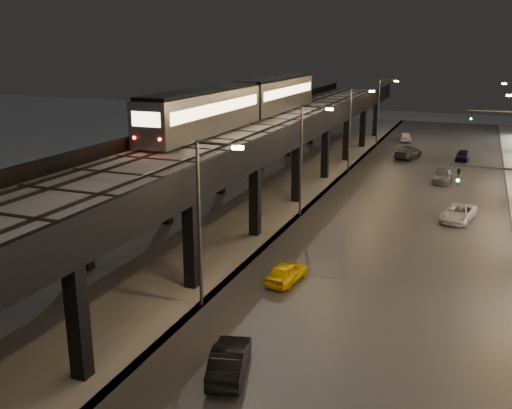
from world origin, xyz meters
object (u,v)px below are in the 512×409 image
(car_far_white, at_px, (405,137))
(car_onc_red, at_px, (462,156))
(subway_train, at_px, (246,101))
(car_mid_dark, at_px, (408,153))
(car_onc_dark, at_px, (458,214))
(car_onc_white, at_px, (443,177))
(car_taxi, at_px, (287,273))
(car_near_white, at_px, (229,361))

(car_far_white, bearing_deg, car_onc_red, 114.01)
(subway_train, xyz_separation_m, car_mid_dark, (13.06, 20.39, -7.62))
(car_onc_dark, bearing_deg, car_onc_red, 102.96)
(car_onc_white, distance_m, car_onc_red, 12.62)
(car_taxi, distance_m, car_onc_red, 43.08)
(car_near_white, bearing_deg, car_onc_dark, -121.71)
(car_onc_red, bearing_deg, car_taxi, -97.87)
(car_onc_dark, bearing_deg, car_onc_white, 110.44)
(car_taxi, relative_size, car_onc_white, 0.84)
(subway_train, bearing_deg, car_onc_dark, -12.50)
(car_taxi, xyz_separation_m, car_far_white, (0.02, 53.73, 0.08))
(car_near_white, xyz_separation_m, car_onc_white, (6.00, 39.88, -0.05))
(subway_train, xyz_separation_m, car_near_white, (11.92, -31.00, -7.70))
(car_far_white, relative_size, car_onc_dark, 0.88)
(car_onc_red, bearing_deg, car_onc_white, -93.43)
(car_mid_dark, bearing_deg, car_taxi, 100.60)
(subway_train, xyz_separation_m, car_onc_white, (17.92, 8.88, -7.75))
(car_taxi, bearing_deg, car_onc_dark, -111.51)
(car_near_white, relative_size, car_onc_white, 0.95)
(subway_train, height_order, car_mid_dark, subway_train)
(car_far_white, bearing_deg, car_near_white, 78.98)
(car_taxi, distance_m, car_far_white, 53.73)
(subway_train, distance_m, car_onc_white, 21.45)
(car_onc_white, relative_size, car_onc_red, 1.19)
(car_near_white, bearing_deg, car_taxi, -100.24)
(car_mid_dark, relative_size, car_onc_dark, 1.12)
(car_far_white, bearing_deg, subway_train, 59.56)
(car_taxi, xyz_separation_m, car_onc_white, (6.81, 29.74, 0.01))
(car_taxi, bearing_deg, subway_train, -55.08)
(car_taxi, height_order, car_onc_white, car_onc_white)
(car_far_white, bearing_deg, car_mid_dark, 87.05)
(subway_train, bearing_deg, car_far_white, 71.29)
(subway_train, distance_m, car_far_white, 35.54)
(car_taxi, distance_m, car_onc_dark, 18.67)
(subway_train, bearing_deg, car_taxi, -61.96)
(car_mid_dark, distance_m, car_onc_white, 12.49)
(car_taxi, relative_size, car_onc_red, 1.00)
(car_mid_dark, bearing_deg, car_near_white, 102.04)
(car_onc_dark, relative_size, car_onc_white, 1.08)
(car_near_white, height_order, car_onc_red, car_near_white)
(car_onc_white, bearing_deg, car_taxi, -100.92)
(car_taxi, bearing_deg, car_onc_white, -96.01)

